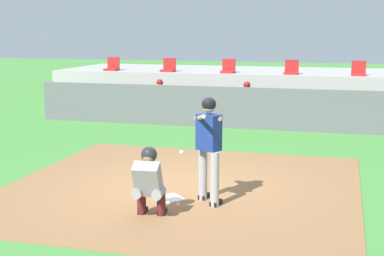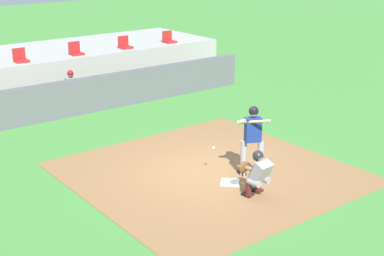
% 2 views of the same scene
% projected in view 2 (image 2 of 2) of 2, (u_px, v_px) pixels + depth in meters
% --- Properties ---
extents(ground_plane, '(80.00, 80.00, 0.00)m').
position_uv_depth(ground_plane, '(209.00, 173.00, 13.97)').
color(ground_plane, '#428438').
extents(dirt_infield, '(6.40, 6.40, 0.01)m').
position_uv_depth(dirt_infield, '(209.00, 173.00, 13.97)').
color(dirt_infield, olive).
rests_on(dirt_infield, ground).
extents(home_plate, '(0.62, 0.62, 0.02)m').
position_uv_depth(home_plate, '(230.00, 182.00, 13.36)').
color(home_plate, white).
rests_on(home_plate, dirt_infield).
extents(batter_at_plate, '(0.56, 0.90, 1.80)m').
position_uv_depth(batter_at_plate, '(252.00, 137.00, 13.44)').
color(batter_at_plate, '#99999E').
rests_on(batter_at_plate, ground).
extents(catcher_crouched, '(0.51, 1.97, 1.13)m').
position_uv_depth(catcher_crouched, '(257.00, 172.00, 12.47)').
color(catcher_crouched, gray).
rests_on(catcher_crouched, ground).
extents(dugout_wall, '(13.00, 0.30, 1.20)m').
position_uv_depth(dugout_wall, '(87.00, 95.00, 18.66)').
color(dugout_wall, '#59595E').
rests_on(dugout_wall, ground).
extents(dugout_bench, '(11.80, 0.44, 0.45)m').
position_uv_depth(dugout_bench, '(74.00, 100.00, 19.53)').
color(dugout_bench, olive).
rests_on(dugout_bench, ground).
extents(dugout_player_1, '(0.49, 0.70, 1.30)m').
position_uv_depth(dugout_player_1, '(73.00, 89.00, 19.21)').
color(dugout_player_1, '#939399').
rests_on(dugout_player_1, ground).
extents(stands_platform, '(15.00, 4.40, 1.40)m').
position_uv_depth(stands_platform, '(35.00, 69.00, 21.93)').
color(stands_platform, '#9E9E99').
rests_on(stands_platform, ground).
extents(stadium_seat_2, '(0.46, 0.46, 0.48)m').
position_uv_depth(stadium_seat_2, '(20.00, 58.00, 19.89)').
color(stadium_seat_2, '#A51E1E').
rests_on(stadium_seat_2, stands_platform).
extents(stadium_seat_3, '(0.46, 0.46, 0.48)m').
position_uv_depth(stadium_seat_3, '(76.00, 51.00, 21.14)').
color(stadium_seat_3, '#A51E1E').
rests_on(stadium_seat_3, stands_platform).
extents(stadium_seat_4, '(0.46, 0.46, 0.48)m').
position_uv_depth(stadium_seat_4, '(125.00, 45.00, 22.39)').
color(stadium_seat_4, '#A51E1E').
rests_on(stadium_seat_4, stands_platform).
extents(stadium_seat_5, '(0.46, 0.46, 0.48)m').
position_uv_depth(stadium_seat_5, '(169.00, 39.00, 23.64)').
color(stadium_seat_5, '#A51E1E').
rests_on(stadium_seat_5, stands_platform).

